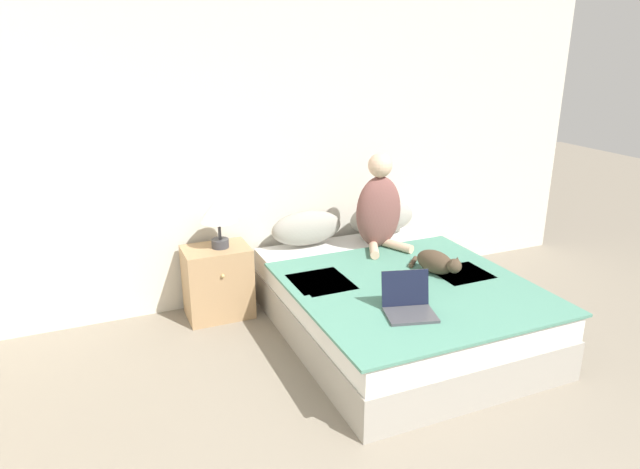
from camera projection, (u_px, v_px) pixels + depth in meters
The scene contains 9 objects.
wall_back at pixel (274, 146), 4.57m from camera, with size 5.96×0.05×2.55m.
bed at pixel (396, 306), 4.18m from camera, with size 1.61×2.01×0.47m.
pillow_near at pixel (307, 228), 4.68m from camera, with size 0.60×0.22×0.29m.
pillow_far at pixel (382, 218), 4.94m from camera, with size 0.60×0.22×0.29m.
person_sitting at pixel (379, 208), 4.57m from camera, with size 0.39×0.38×0.77m.
cat_tabby at pixel (437, 262), 4.12m from camera, with size 0.25×0.49×0.17m.
laptop_open at pixel (409, 305), 3.53m from camera, with size 0.36×0.35×0.24m.
nightstand at pixel (218, 282), 4.46m from camera, with size 0.50×0.38×0.57m.
table_lamp at pixel (218, 212), 4.28m from camera, with size 0.29×0.29×0.39m.
Camera 1 is at (-1.46, -1.06, 2.10)m, focal length 32.00 mm.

